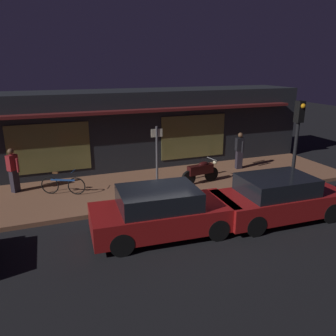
{
  "coord_description": "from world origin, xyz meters",
  "views": [
    {
      "loc": [
        -3.46,
        -9.08,
        4.72
      ],
      "look_at": [
        0.93,
        2.4,
        0.95
      ],
      "focal_mm": 36.05,
      "sensor_mm": 36.0,
      "label": 1
    }
  ],
  "objects_px": {
    "person_photographer": "(13,169)",
    "parked_car_far": "(162,212)",
    "traffic_light_pole": "(297,135)",
    "motorcycle": "(201,171)",
    "bicycle_parked": "(63,185)",
    "parked_car_across": "(278,198)",
    "person_bystander": "(240,150)",
    "sign_post": "(157,154)"
  },
  "relations": [
    {
      "from": "bicycle_parked",
      "to": "traffic_light_pole",
      "type": "xyz_separation_m",
      "value": [
        7.44,
        -3.41,
        1.97
      ]
    },
    {
      "from": "motorcycle",
      "to": "person_bystander",
      "type": "height_order",
      "value": "person_bystander"
    },
    {
      "from": "bicycle_parked",
      "to": "person_bystander",
      "type": "relative_size",
      "value": 0.91
    },
    {
      "from": "person_photographer",
      "to": "sign_post",
      "type": "height_order",
      "value": "sign_post"
    },
    {
      "from": "person_photographer",
      "to": "parked_car_across",
      "type": "relative_size",
      "value": 0.4
    },
    {
      "from": "traffic_light_pole",
      "to": "parked_car_far",
      "type": "xyz_separation_m",
      "value": [
        -5.0,
        -0.52,
        -1.77
      ]
    },
    {
      "from": "bicycle_parked",
      "to": "sign_post",
      "type": "xyz_separation_m",
      "value": [
        3.46,
        -0.56,
        1.0
      ]
    },
    {
      "from": "person_photographer",
      "to": "person_bystander",
      "type": "height_order",
      "value": "same"
    },
    {
      "from": "motorcycle",
      "to": "parked_car_far",
      "type": "bearing_deg",
      "value": -131.34
    },
    {
      "from": "motorcycle",
      "to": "person_photographer",
      "type": "height_order",
      "value": "person_photographer"
    },
    {
      "from": "bicycle_parked",
      "to": "person_bystander",
      "type": "bearing_deg",
      "value": 3.55
    },
    {
      "from": "bicycle_parked",
      "to": "person_photographer",
      "type": "xyz_separation_m",
      "value": [
        -1.66,
        0.9,
        0.52
      ]
    },
    {
      "from": "bicycle_parked",
      "to": "person_photographer",
      "type": "distance_m",
      "value": 1.96
    },
    {
      "from": "motorcycle",
      "to": "parked_car_across",
      "type": "xyz_separation_m",
      "value": [
        0.96,
        -3.52,
        0.06
      ]
    },
    {
      "from": "sign_post",
      "to": "person_photographer",
      "type": "bearing_deg",
      "value": 164.1
    },
    {
      "from": "bicycle_parked",
      "to": "sign_post",
      "type": "distance_m",
      "value": 3.64
    },
    {
      "from": "traffic_light_pole",
      "to": "parked_car_across",
      "type": "distance_m",
      "value": 2.3
    },
    {
      "from": "person_photographer",
      "to": "parked_car_across",
      "type": "bearing_deg",
      "value": -33.06
    },
    {
      "from": "motorcycle",
      "to": "parked_car_across",
      "type": "height_order",
      "value": "parked_car_across"
    },
    {
      "from": "traffic_light_pole",
      "to": "motorcycle",
      "type": "bearing_deg",
      "value": 128.71
    },
    {
      "from": "person_photographer",
      "to": "motorcycle",
      "type": "bearing_deg",
      "value": -13.08
    },
    {
      "from": "motorcycle",
      "to": "sign_post",
      "type": "bearing_deg",
      "value": 175.22
    },
    {
      "from": "person_photographer",
      "to": "sign_post",
      "type": "bearing_deg",
      "value": -15.9
    },
    {
      "from": "bicycle_parked",
      "to": "sign_post",
      "type": "relative_size",
      "value": 0.63
    },
    {
      "from": "traffic_light_pole",
      "to": "parked_car_across",
      "type": "bearing_deg",
      "value": -145.98
    },
    {
      "from": "traffic_light_pole",
      "to": "parked_car_across",
      "type": "height_order",
      "value": "traffic_light_pole"
    },
    {
      "from": "person_photographer",
      "to": "parked_car_far",
      "type": "bearing_deg",
      "value": -49.75
    },
    {
      "from": "traffic_light_pole",
      "to": "parked_car_across",
      "type": "relative_size",
      "value": 0.87
    },
    {
      "from": "person_photographer",
      "to": "parked_car_far",
      "type": "height_order",
      "value": "person_photographer"
    },
    {
      "from": "person_bystander",
      "to": "sign_post",
      "type": "height_order",
      "value": "sign_post"
    },
    {
      "from": "sign_post",
      "to": "parked_car_far",
      "type": "relative_size",
      "value": 0.57
    },
    {
      "from": "person_bystander",
      "to": "parked_car_across",
      "type": "relative_size",
      "value": 0.4
    },
    {
      "from": "person_bystander",
      "to": "bicycle_parked",
      "type": "bearing_deg",
      "value": -176.45
    },
    {
      "from": "bicycle_parked",
      "to": "traffic_light_pole",
      "type": "distance_m",
      "value": 8.42
    },
    {
      "from": "bicycle_parked",
      "to": "parked_car_across",
      "type": "relative_size",
      "value": 0.37
    },
    {
      "from": "person_bystander",
      "to": "traffic_light_pole",
      "type": "xyz_separation_m",
      "value": [
        -0.35,
        -3.9,
        1.45
      ]
    },
    {
      "from": "bicycle_parked",
      "to": "parked_car_far",
      "type": "height_order",
      "value": "parked_car_far"
    },
    {
      "from": "bicycle_parked",
      "to": "sign_post",
      "type": "bearing_deg",
      "value": -9.14
    },
    {
      "from": "motorcycle",
      "to": "parked_car_far",
      "type": "xyz_separation_m",
      "value": [
        -2.84,
        -3.22,
        0.06
      ]
    },
    {
      "from": "bicycle_parked",
      "to": "parked_car_across",
      "type": "distance_m",
      "value": 7.53
    },
    {
      "from": "person_photographer",
      "to": "sign_post",
      "type": "relative_size",
      "value": 0.7
    },
    {
      "from": "person_bystander",
      "to": "sign_post",
      "type": "bearing_deg",
      "value": -166.49
    }
  ]
}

